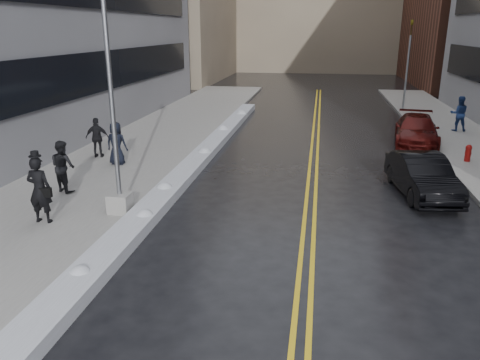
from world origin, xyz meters
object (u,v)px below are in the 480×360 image
at_px(car_black, 422,176).
at_px(traffic_signal, 408,62).
at_px(pedestrian_fedora, 40,190).
at_px(pedestrian_b, 63,166).
at_px(pedestrian_east, 459,114).
at_px(car_maroon, 417,130).
at_px(lamppost, 115,137).
at_px(pedestrian_c, 116,143).
at_px(fire_hydrant, 468,152).
at_px(pedestrian_d, 97,138).

bearing_deg(car_black, traffic_signal, 75.18).
height_order(pedestrian_fedora, pedestrian_b, pedestrian_fedora).
height_order(pedestrian_east, car_maroon, pedestrian_east).
bearing_deg(lamppost, pedestrian_c, 114.46).
bearing_deg(pedestrian_fedora, pedestrian_b, -74.55).
bearing_deg(lamppost, car_black, 20.75).
relative_size(traffic_signal, pedestrian_c, 3.37).
bearing_deg(traffic_signal, fire_hydrant, -87.95).
relative_size(pedestrian_c, car_black, 0.41).
height_order(fire_hydrant, pedestrian_c, pedestrian_c).
bearing_deg(pedestrian_east, pedestrian_c, 34.11).
height_order(lamppost, pedestrian_d, lamppost).
height_order(traffic_signal, pedestrian_b, traffic_signal).
relative_size(pedestrian_b, car_black, 0.42).
distance_m(pedestrian_b, car_maroon, 16.81).
distance_m(lamppost, pedestrian_b, 3.45).
xyz_separation_m(pedestrian_b, car_maroon, (13.51, 9.99, -0.34)).
xyz_separation_m(lamppost, car_black, (9.58, 3.63, -1.82)).
bearing_deg(pedestrian_fedora, pedestrian_d, -77.64).
xyz_separation_m(lamppost, car_maroon, (10.80, 11.53, -1.81)).
relative_size(pedestrian_c, pedestrian_d, 1.02).
bearing_deg(pedestrian_east, pedestrian_b, 41.85).
bearing_deg(fire_hydrant, car_maroon, 113.00).
bearing_deg(pedestrian_b, fire_hydrant, -130.67).
distance_m(pedestrian_fedora, pedestrian_east, 22.06).
bearing_deg(pedestrian_fedora, pedestrian_c, -87.44).
bearing_deg(fire_hydrant, lamppost, -146.96).
relative_size(pedestrian_b, car_maroon, 0.36).
bearing_deg(lamppost, car_maroon, 46.88).
xyz_separation_m(pedestrian_d, pedestrian_east, (17.16, 8.59, 0.08)).
bearing_deg(pedestrian_d, fire_hydrant, 177.10).
bearing_deg(pedestrian_d, pedestrian_c, 133.75).
bearing_deg(lamppost, pedestrian_b, 150.38).
height_order(pedestrian_fedora, car_black, pedestrian_fedora).
xyz_separation_m(traffic_signal, pedestrian_d, (-15.41, -15.98, -2.38)).
bearing_deg(car_maroon, pedestrian_east, 55.88).
xyz_separation_m(fire_hydrant, pedestrian_east, (1.25, 6.61, 0.56)).
relative_size(pedestrian_fedora, car_maroon, 0.40).
relative_size(fire_hydrant, pedestrian_east, 0.38).
xyz_separation_m(pedestrian_fedora, pedestrian_d, (-1.68, 7.14, -0.12)).
relative_size(traffic_signal, pedestrian_b, 3.32).
bearing_deg(pedestrian_fedora, fire_hydrant, -148.26).
relative_size(fire_hydrant, traffic_signal, 0.12).
height_order(lamppost, car_maroon, lamppost).
bearing_deg(pedestrian_b, pedestrian_d, -52.56).
xyz_separation_m(pedestrian_d, car_maroon, (14.41, 5.51, -0.31)).
bearing_deg(pedestrian_b, traffic_signal, -99.30).
xyz_separation_m(pedestrian_c, pedestrian_d, (-1.31, 0.96, -0.02)).
bearing_deg(car_maroon, pedestrian_d, -151.37).
distance_m(traffic_signal, car_maroon, 10.85).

